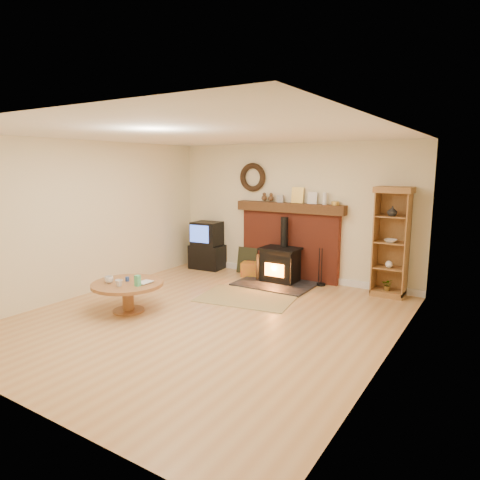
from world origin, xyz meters
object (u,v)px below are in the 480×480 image
Objects in this scene: wood_stove at (279,266)px; coffee_table at (127,288)px; tv_unit at (207,246)px; curio_cabinet at (391,242)px.

wood_stove is 2.92m from coffee_table.
tv_unit reaches higher than coffee_table.
coffee_table is (-1.19, -2.67, 0.05)m from wood_stove.
curio_cabinet is 1.73× the size of coffee_table.
tv_unit is 2.94m from coffee_table.
tv_unit is at bearing 173.77° from wood_stove.
wood_stove is 1.39× the size of tv_unit.
tv_unit is 0.94× the size of coffee_table.
coffee_table is at bearing -136.67° from curio_cabinet.
curio_cabinet is (1.94, 0.28, 0.60)m from wood_stove.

